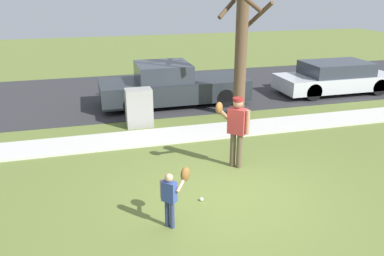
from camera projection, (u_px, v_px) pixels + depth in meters
name	position (u px, v px, depth m)	size (l,w,h in m)	color
ground_plane	(185.00, 136.00, 11.12)	(48.00, 48.00, 0.00)	olive
sidewalk_strip	(184.00, 134.00, 11.20)	(36.00, 1.20, 0.06)	beige
road_surface	(154.00, 92.00, 15.74)	(36.00, 6.80, 0.02)	#2D2D30
person_adult	(236.00, 125.00, 8.88)	(0.85, 0.49, 1.69)	brown
person_child	(173.00, 191.00, 6.76)	(0.58, 0.35, 1.09)	navy
baseball	(201.00, 199.00, 7.78)	(0.07, 0.07, 0.07)	white
utility_cabinet	(139.00, 108.00, 11.72)	(0.78, 0.50, 1.17)	gray
street_tree_near	(242.00, 37.00, 11.94)	(1.84, 1.88, 4.79)	brown
parked_pickup_dark	(172.00, 86.00, 13.91)	(5.20, 1.95, 1.48)	#23282D
parked_sedan_silver	(335.00, 78.00, 15.37)	(4.60, 1.80, 1.23)	silver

